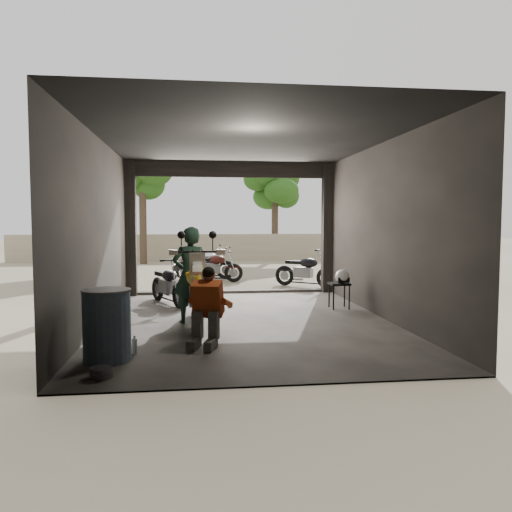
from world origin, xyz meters
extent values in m
plane|color=#7A6D56|center=(0.00, 0.00, 0.00)|extent=(80.00, 80.00, 0.00)
cube|color=#2D2B28|center=(0.00, 0.00, 0.01)|extent=(5.00, 7.00, 0.02)
plane|color=black|center=(0.00, 0.00, 3.20)|extent=(7.00, 7.00, 0.00)
cube|color=black|center=(0.00, -3.50, 1.60)|extent=(5.00, 0.02, 3.20)
cube|color=black|center=(-2.50, 0.00, 1.60)|extent=(0.02, 7.00, 3.20)
cube|color=black|center=(2.50, 0.00, 1.60)|extent=(0.02, 7.00, 3.20)
cube|color=black|center=(-2.38, 3.38, 1.60)|extent=(0.24, 0.24, 3.20)
cube|color=black|center=(2.38, 3.38, 1.60)|extent=(0.24, 0.24, 3.20)
cube|color=black|center=(0.00, 3.42, 3.02)|extent=(5.00, 0.16, 0.36)
cube|color=#2D2B28|center=(0.00, 3.50, 0.04)|extent=(5.00, 0.25, 0.08)
cube|color=gray|center=(0.00, 14.00, 0.60)|extent=(18.00, 0.30, 1.20)
cylinder|color=#382B1E|center=(-3.00, 12.50, 1.79)|extent=(0.30, 0.30, 3.58)
ellipsoid|color=#1E4C14|center=(-3.00, 12.50, 4.03)|extent=(2.20, 2.20, 3.14)
cylinder|color=#382B1E|center=(2.80, 14.00, 1.60)|extent=(0.30, 0.30, 3.20)
ellipsoid|color=#1E4C14|center=(2.80, 14.00, 3.60)|extent=(2.20, 2.20, 2.80)
imported|color=black|center=(-0.98, 0.01, 0.84)|extent=(0.70, 0.54, 1.69)
cube|color=black|center=(2.00, 1.02, 0.52)|extent=(0.39, 0.39, 0.04)
cylinder|color=black|center=(1.84, 0.86, 0.26)|extent=(0.03, 0.03, 0.52)
cylinder|color=black|center=(2.16, 0.86, 0.26)|extent=(0.03, 0.03, 0.52)
cylinder|color=black|center=(1.84, 1.19, 0.26)|extent=(0.03, 0.03, 0.52)
cylinder|color=black|center=(2.16, 1.19, 0.26)|extent=(0.03, 0.03, 0.52)
ellipsoid|color=silver|center=(2.05, 0.99, 0.67)|extent=(0.33, 0.34, 0.27)
cylinder|color=#3F556A|center=(-2.00, -2.30, 0.46)|extent=(0.72, 0.72, 0.92)
cylinder|color=black|center=(3.17, 4.47, 1.05)|extent=(0.08, 0.08, 2.10)
cylinder|color=silver|center=(3.17, 4.45, 1.91)|extent=(0.76, 0.03, 0.76)
camera|label=1|loc=(-0.90, -8.68, 1.78)|focal=35.00mm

